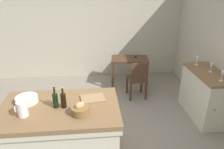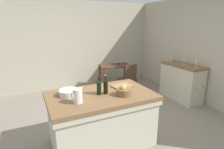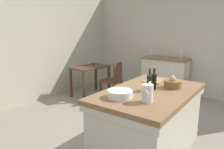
# 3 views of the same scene
# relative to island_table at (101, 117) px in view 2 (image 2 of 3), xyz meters

# --- Properties ---
(ground_plane) EXTENTS (6.76, 6.76, 0.00)m
(ground_plane) POSITION_rel_island_table_xyz_m (0.35, 0.50, -0.47)
(ground_plane) COLOR gray
(wall_back) EXTENTS (5.32, 0.12, 2.60)m
(wall_back) POSITION_rel_island_table_xyz_m (0.35, 3.10, 0.83)
(wall_back) COLOR #B2AA93
(wall_back) RESTS_ON ground
(wall_right) EXTENTS (0.12, 5.20, 2.60)m
(wall_right) POSITION_rel_island_table_xyz_m (2.95, 0.50, 0.83)
(wall_right) COLOR #B2AA93
(wall_right) RESTS_ON ground
(island_table) EXTENTS (1.65, 1.02, 0.88)m
(island_table) POSITION_rel_island_table_xyz_m (0.00, 0.00, 0.00)
(island_table) COLOR brown
(island_table) RESTS_ON ground
(side_cabinet) EXTENTS (0.52, 1.15, 0.93)m
(side_cabinet) POSITION_rel_island_table_xyz_m (2.61, 0.84, -0.00)
(side_cabinet) COLOR brown
(side_cabinet) RESTS_ON ground
(writing_desk) EXTENTS (0.96, 0.67, 0.79)m
(writing_desk) POSITION_rel_island_table_xyz_m (1.39, 2.29, 0.15)
(writing_desk) COLOR #472D1E
(writing_desk) RESTS_ON ground
(wooden_chair) EXTENTS (0.43, 0.43, 0.90)m
(wooden_chair) POSITION_rel_island_table_xyz_m (1.46, 1.64, 0.01)
(wooden_chair) COLOR #472D1E
(wooden_chair) RESTS_ON ground
(pitcher) EXTENTS (0.17, 0.13, 0.25)m
(pitcher) POSITION_rel_island_table_xyz_m (-0.42, -0.17, 0.51)
(pitcher) COLOR silver
(pitcher) RESTS_ON island_table
(wash_bowl) EXTENTS (0.31, 0.31, 0.09)m
(wash_bowl) POSITION_rel_island_table_xyz_m (-0.47, 0.16, 0.45)
(wash_bowl) COLOR silver
(wash_bowl) RESTS_ON island_table
(bread_basket) EXTENTS (0.24, 0.24, 0.18)m
(bread_basket) POSITION_rel_island_table_xyz_m (0.30, -0.19, 0.47)
(bread_basket) COLOR brown
(bread_basket) RESTS_ON island_table
(cutting_board) EXTENTS (0.38, 0.30, 0.02)m
(cutting_board) POSITION_rel_island_table_xyz_m (0.47, 0.16, 0.42)
(cutting_board) COLOR #99754C
(cutting_board) RESTS_ON island_table
(wine_bottle_dark) EXTENTS (0.07, 0.07, 0.31)m
(wine_bottle_dark) POSITION_rel_island_table_xyz_m (0.08, -0.02, 0.53)
(wine_bottle_dark) COLOR black
(wine_bottle_dark) RESTS_ON island_table
(wine_bottle_amber) EXTENTS (0.07, 0.07, 0.30)m
(wine_bottle_amber) POSITION_rel_island_table_xyz_m (-0.03, -0.01, 0.53)
(wine_bottle_amber) COLOR black
(wine_bottle_amber) RESTS_ON island_table
(wine_glass_far_left) EXTENTS (0.07, 0.07, 0.18)m
(wine_glass_far_left) POSITION_rel_island_table_xyz_m (2.62, 0.46, 0.59)
(wine_glass_far_left) COLOR white
(wine_glass_far_left) RESTS_ON side_cabinet
(wine_glass_left) EXTENTS (0.07, 0.07, 0.17)m
(wine_glass_left) POSITION_rel_island_table_xyz_m (2.64, 0.85, 0.58)
(wine_glass_left) COLOR white
(wine_glass_left) RESTS_ON side_cabinet
(wine_glass_middle) EXTENTS (0.07, 0.07, 0.18)m
(wine_glass_middle) POSITION_rel_island_table_xyz_m (2.56, 1.23, 0.59)
(wine_glass_middle) COLOR white
(wine_glass_middle) RESTS_ON side_cabinet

